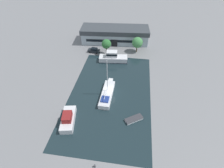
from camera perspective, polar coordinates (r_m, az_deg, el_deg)
ground_plane at (r=47.55m, az=-0.49°, el=-3.11°), size 440.00×440.00×0.00m
water_canal at (r=47.54m, az=-0.49°, el=-3.11°), size 21.44×37.74×0.01m
warehouse_building at (r=71.71m, az=0.96°, el=15.84°), size 26.77×10.82×5.75m
quay_tree_near_building at (r=64.62m, az=8.29°, el=13.24°), size 3.84×3.84×5.57m
quay_tree_by_water at (r=62.30m, az=-1.85°, el=12.92°), size 3.28×3.28×5.66m
parked_car at (r=65.21m, az=-5.94°, el=10.91°), size 4.36×2.28×1.66m
sailboat_moored at (r=46.45m, az=-1.58°, el=-3.15°), size 2.96×11.12×10.73m
motor_cruiser at (r=59.57m, az=0.29°, el=8.61°), size 9.81×4.21×3.69m
small_dinghy at (r=41.62m, az=7.15°, el=-11.29°), size 4.45×3.69×0.55m
cabin_boat at (r=41.64m, az=-14.15°, el=-10.96°), size 4.07×7.49×2.79m
mooring_bollard at (r=35.68m, az=-5.63°, el=-25.06°), size 0.38×0.38×0.75m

